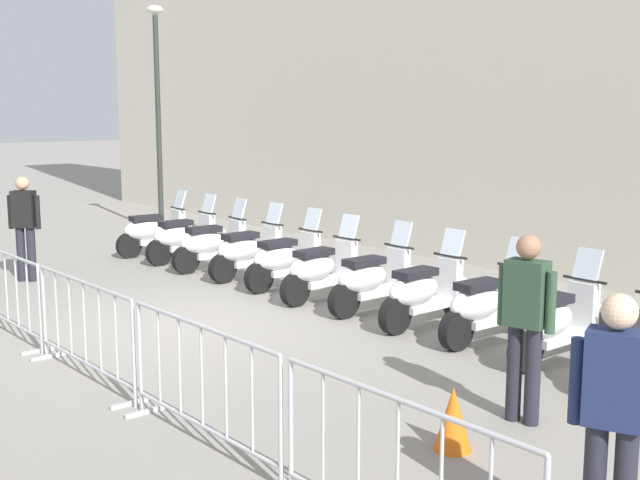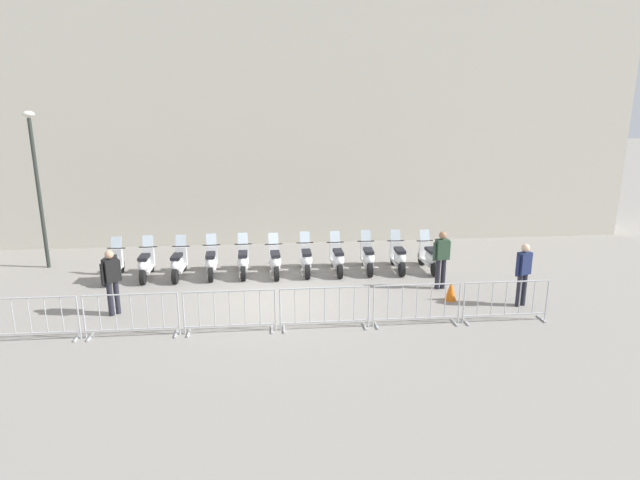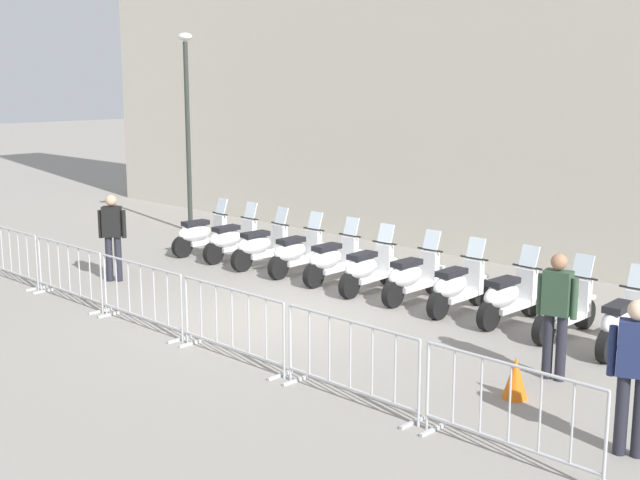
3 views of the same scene
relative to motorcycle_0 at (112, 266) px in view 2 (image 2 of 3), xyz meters
The scene contains 24 objects.
ground_plane 5.49m from the motorcycle_0, 21.89° to the right, with size 120.00×120.00×0.00m, color gray.
building_facade 9.68m from the motorcycle_0, 47.77° to the left, with size 28.00×2.40×14.04m, color beige.
motorcycle_0 is the anchor object (origin of this frame).
motorcycle_1 1.01m from the motorcycle_0, ahead, with size 0.56×1.73×1.24m.
motorcycle_2 2.00m from the motorcycle_0, ahead, with size 0.56×1.72×1.24m.
motorcycle_3 3.00m from the motorcycle_0, ahead, with size 0.56×1.73×1.24m.
motorcycle_4 4.00m from the motorcycle_0, ahead, with size 0.56×1.73×1.24m.
motorcycle_5 5.00m from the motorcycle_0, ahead, with size 0.57×1.73×1.24m.
motorcycle_6 5.99m from the motorcycle_0, ahead, with size 0.56×1.72×1.24m.
motorcycle_7 6.99m from the motorcycle_0, ahead, with size 0.56×1.73×1.24m.
motorcycle_8 7.98m from the motorcycle_0, ahead, with size 0.56×1.72×1.24m.
motorcycle_9 8.98m from the motorcycle_0, ahead, with size 0.56×1.72×1.24m.
motorcycle_10 9.98m from the motorcycle_0, ahead, with size 0.56×1.73×1.24m.
barrier_segment_0 4.28m from the motorcycle_0, 96.90° to the right, with size 2.19×0.52×1.07m.
barrier_segment_1 4.52m from the motorcycle_0, 67.13° to the right, with size 2.19×0.52×1.07m.
barrier_segment_2 5.72m from the motorcycle_0, 45.32° to the right, with size 2.19×0.52×1.07m.
barrier_segment_3 7.45m from the motorcycle_0, 32.29° to the right, with size 2.19×0.52×1.07m.
barrier_segment_4 9.41m from the motorcycle_0, 24.40° to the right, with size 2.19×0.52×1.07m.
barrier_segment_5 11.48m from the motorcycle_0, 19.30° to the right, with size 2.19×0.52×1.07m.
street_lamp 3.96m from the motorcycle_0, 150.31° to the left, with size 0.36×0.36×5.07m.
officer_near_row_end 12.02m from the motorcycle_0, 13.39° to the right, with size 0.51×0.35×1.73m.
officer_mid_plaza 9.97m from the motorcycle_0, ahead, with size 0.54×0.29×1.73m.
officer_by_barriers 2.97m from the motorcycle_0, 71.91° to the right, with size 0.41×0.42×1.73m.
traffic_cone 10.17m from the motorcycle_0, 12.95° to the right, with size 0.32×0.32×0.55m, color orange.
Camera 2 is at (0.41, -14.01, 5.43)m, focal length 30.12 mm.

